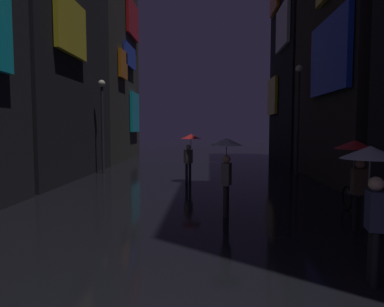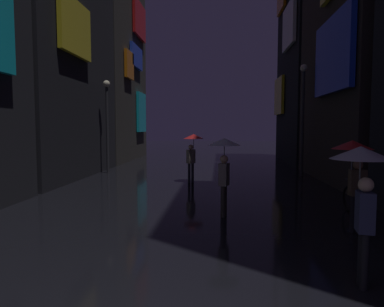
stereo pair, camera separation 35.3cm
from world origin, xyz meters
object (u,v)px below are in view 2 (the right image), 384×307
object	(u,v)px
pedestrian_midstreet_centre_red	(354,160)
streetlamp_left_far	(107,114)
streetlamp_right_far	(303,107)
pedestrian_far_right_clear	(224,155)
pedestrian_foreground_left_red	(193,144)
pedestrian_foreground_right_clear	(362,176)
bicycle_parked_at_storefront	(356,202)

from	to	relation	value
pedestrian_midstreet_centre_red	streetlamp_left_far	bearing A→B (deg)	132.65
streetlamp_left_far	streetlamp_right_far	size ratio (longest dim) A/B	0.89
pedestrian_far_right_clear	pedestrian_foreground_left_red	bearing A→B (deg)	102.94
pedestrian_foreground_right_clear	streetlamp_right_far	world-z (taller)	streetlamp_right_far
pedestrian_midstreet_centre_red	pedestrian_foreground_left_red	size ratio (longest dim) A/B	1.00
pedestrian_foreground_right_clear	streetlamp_right_far	size ratio (longest dim) A/B	0.39
pedestrian_foreground_right_clear	bicycle_parked_at_storefront	distance (m)	4.61
pedestrian_foreground_right_clear	pedestrian_midstreet_centre_red	distance (m)	2.79
pedestrian_midstreet_centre_red	bicycle_parked_at_storefront	size ratio (longest dim) A/B	1.16
pedestrian_midstreet_centre_red	pedestrian_foreground_left_red	xyz separation A→B (m)	(-4.20, 6.96, 0.00)
pedestrian_foreground_left_red	streetlamp_right_far	xyz separation A→B (m)	(5.27, 2.43, 1.77)
pedestrian_foreground_right_clear	pedestrian_foreground_left_red	size ratio (longest dim) A/B	1.00
pedestrian_foreground_left_red	bicycle_parked_at_storefront	bearing A→B (deg)	-48.26
pedestrian_midstreet_centre_red	bicycle_parked_at_storefront	world-z (taller)	pedestrian_midstreet_centre_red
bicycle_parked_at_storefront	streetlamp_right_far	size ratio (longest dim) A/B	0.33
pedestrian_far_right_clear	streetlamp_left_far	world-z (taller)	streetlamp_left_far
pedestrian_foreground_left_red	streetlamp_right_far	size ratio (longest dim) A/B	0.39
pedestrian_far_right_clear	bicycle_parked_at_storefront	world-z (taller)	pedestrian_far_right_clear
pedestrian_far_right_clear	streetlamp_left_far	distance (m)	10.42
streetlamp_left_far	streetlamp_right_far	world-z (taller)	streetlamp_right_far
pedestrian_far_right_clear	pedestrian_foreground_left_red	world-z (taller)	same
pedestrian_foreground_right_clear	streetlamp_left_far	xyz separation A→B (m)	(-8.05, 12.34, 1.43)
bicycle_parked_at_storefront	streetlamp_right_far	xyz separation A→B (m)	(0.40, 7.89, 3.05)
pedestrian_far_right_clear	bicycle_parked_at_storefront	xyz separation A→B (m)	(3.57, 0.18, -1.28)
pedestrian_midstreet_centre_red	pedestrian_foreground_right_clear	bearing A→B (deg)	-108.48
streetlamp_right_far	pedestrian_far_right_clear	bearing A→B (deg)	-116.20
pedestrian_far_right_clear	streetlamp_left_far	bearing A→B (deg)	125.75
streetlamp_left_far	pedestrian_foreground_left_red	bearing A→B (deg)	-30.05
pedestrian_midstreet_centre_red	streetlamp_right_far	xyz separation A→B (m)	(1.07, 9.39, 1.77)
pedestrian_far_right_clear	pedestrian_midstreet_centre_red	bearing A→B (deg)	-24.46
pedestrian_midstreet_centre_red	streetlamp_right_far	size ratio (longest dim) A/B	0.39
pedestrian_foreground_right_clear	streetlamp_right_far	distance (m)	12.33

